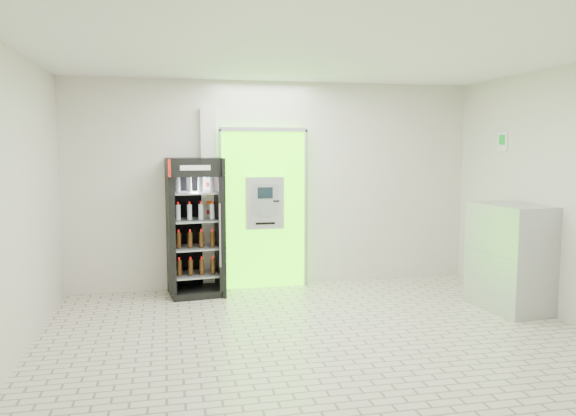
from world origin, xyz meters
name	(u,v)px	position (x,y,z in m)	size (l,w,h in m)	color
ground	(321,340)	(0.00, 0.00, 0.00)	(6.00, 6.00, 0.00)	beige
room_shell	(322,167)	(0.00, 0.00, 1.84)	(6.00, 6.00, 6.00)	beige
atm_assembly	(263,208)	(-0.20, 2.41, 1.17)	(1.30, 0.24, 2.33)	#4BFF04
pillar	(209,200)	(-0.98, 2.45, 1.30)	(0.22, 0.11, 2.60)	silver
beverage_cooler	(195,230)	(-1.20, 2.18, 0.91)	(0.79, 0.73, 1.90)	black
steel_cabinet	(511,257)	(2.66, 0.61, 0.67)	(0.78, 1.07, 1.34)	#AAADB2
exit_sign	(503,142)	(2.99, 1.40, 2.12)	(0.02, 0.22, 0.26)	white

